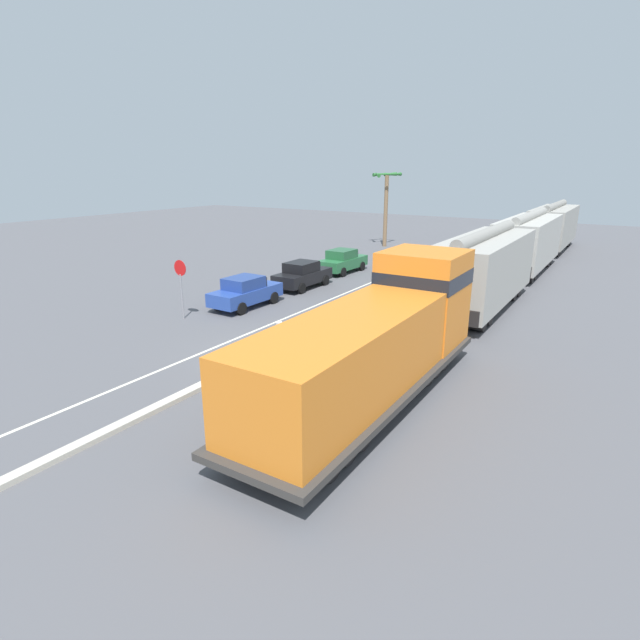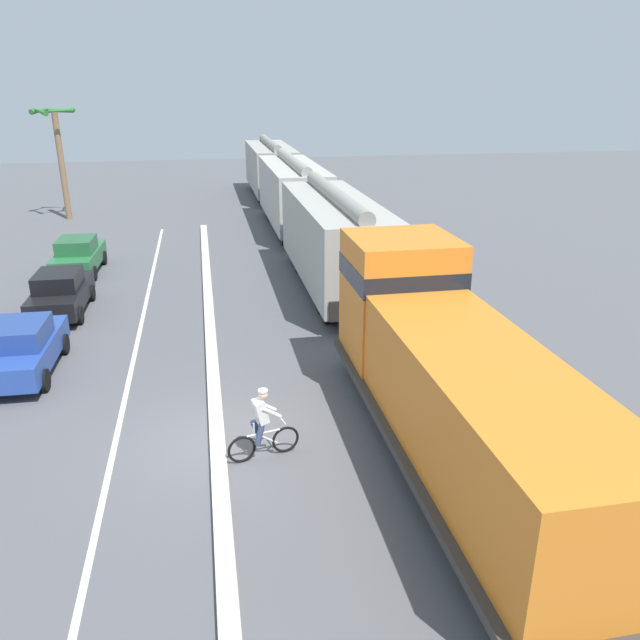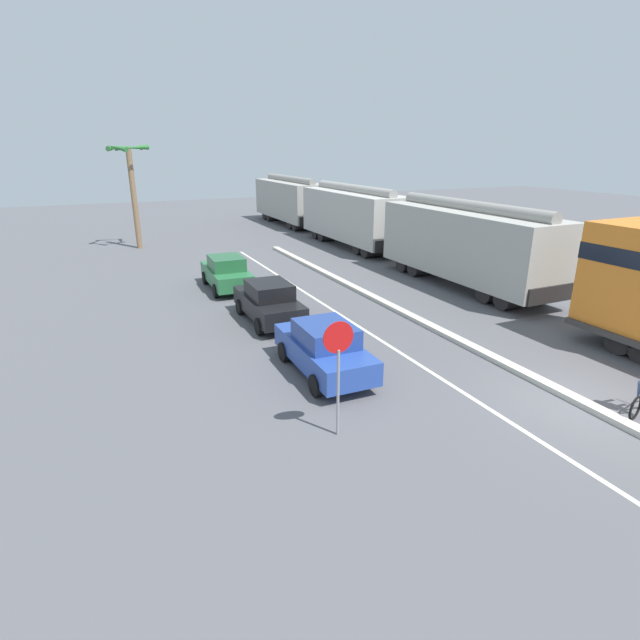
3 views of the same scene
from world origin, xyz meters
name	(u,v)px [view 1 (image 1 of 3)]	position (x,y,z in m)	size (l,w,h in m)	color
ground_plane	(272,353)	(0.00, 0.00, 0.00)	(120.00, 120.00, 0.00)	#56565B
median_curb	(346,315)	(0.00, 6.00, 0.08)	(0.36, 36.00, 0.16)	beige
lane_stripe	(306,310)	(-2.40, 6.00, 0.00)	(0.14, 36.00, 0.01)	silver
locomotive	(380,342)	(5.21, -1.14, 1.80)	(3.10, 11.61, 4.20)	orange
hopper_car_lead	(483,270)	(5.21, 11.02, 2.08)	(2.90, 10.60, 4.18)	#A5A39B
hopper_car_middle	(527,242)	(5.21, 22.62, 2.08)	(2.90, 10.60, 4.18)	#B0ADA6
hopper_car_trailing	(553,226)	(5.21, 34.22, 2.08)	(2.90, 10.60, 4.18)	#9F9D95
parked_car_blue	(246,292)	(-5.41, 4.81, 0.82)	(1.90, 4.23, 1.62)	#28479E
parked_car_black	(302,275)	(-5.33, 10.04, 0.82)	(1.87, 4.22, 1.62)	black
parked_car_green	(343,261)	(-5.59, 15.44, 0.82)	(1.94, 4.25, 1.62)	#286B3D
cyclist	(279,345)	(1.02, -0.90, 0.82)	(1.68, 0.56, 1.71)	black
stop_sign	(181,278)	(-6.59, 1.55, 2.02)	(0.76, 0.08, 2.88)	gray
palm_tree_near	(386,192)	(-8.32, 28.18, 4.95)	(2.63, 2.68, 6.80)	#846647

